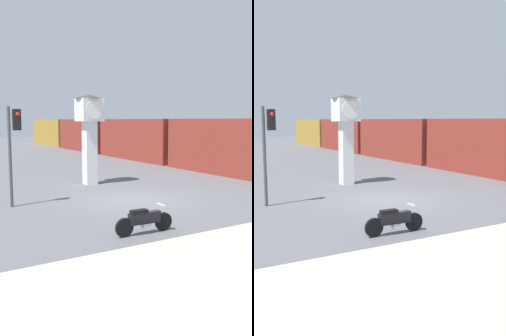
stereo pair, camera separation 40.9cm
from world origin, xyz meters
The scene contains 5 objects.
ground_plane centered at (0.00, 0.00, 0.00)m, with size 120.00×120.00×0.00m, color #56565B.
motorcycle centered at (-2.19, -4.19, 0.40)m, with size 1.90×0.41×0.84m.
clock_tower centered at (0.12, 4.40, 3.07)m, with size 1.38×1.38×4.60m.
freight_train centered at (9.38, 19.06, 1.70)m, with size 2.80×41.84×3.40m.
traffic_light centered at (-4.51, 1.29, 2.65)m, with size 0.50×0.35×3.83m.
Camera 1 is at (-8.08, -13.07, 3.32)m, focal length 40.00 mm.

